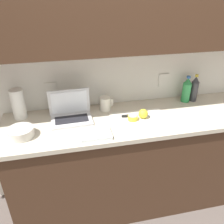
{
  "coord_description": "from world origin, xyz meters",
  "views": [
    {
      "loc": [
        -0.65,
        -1.56,
        1.87
      ],
      "look_at": [
        -0.31,
        -0.01,
        1.0
      ],
      "focal_mm": 38.0,
      "sensor_mm": 36.0,
      "label": 1
    }
  ],
  "objects_px": {
    "laptop": "(71,113)",
    "bottle_oil_tall": "(187,90)",
    "knife": "(132,116)",
    "bowl_white": "(21,132)",
    "cutting_board": "(139,118)",
    "measuring_cup": "(105,104)",
    "paper_towel_roll": "(18,104)",
    "lemon_half_cut": "(133,118)",
    "bottle_green_soda": "(194,89)",
    "lemon_whole_beside": "(143,114)"
  },
  "relations": [
    {
      "from": "bottle_green_soda",
      "to": "measuring_cup",
      "type": "bearing_deg",
      "value": -179.51
    },
    {
      "from": "laptop",
      "to": "cutting_board",
      "type": "xyz_separation_m",
      "value": [
        0.52,
        -0.11,
        -0.05
      ]
    },
    {
      "from": "cutting_board",
      "to": "measuring_cup",
      "type": "relative_size",
      "value": 3.76
    },
    {
      "from": "laptop",
      "to": "bottle_oil_tall",
      "type": "distance_m",
      "value": 1.04
    },
    {
      "from": "bowl_white",
      "to": "knife",
      "type": "bearing_deg",
      "value": 5.96
    },
    {
      "from": "knife",
      "to": "measuring_cup",
      "type": "height_order",
      "value": "measuring_cup"
    },
    {
      "from": "bottle_green_soda",
      "to": "lemon_half_cut",
      "type": "bearing_deg",
      "value": -160.0
    },
    {
      "from": "laptop",
      "to": "lemon_whole_beside",
      "type": "relative_size",
      "value": 4.33
    },
    {
      "from": "laptop",
      "to": "measuring_cup",
      "type": "relative_size",
      "value": 2.82
    },
    {
      "from": "measuring_cup",
      "to": "bowl_white",
      "type": "bearing_deg",
      "value": -157.75
    },
    {
      "from": "cutting_board",
      "to": "paper_towel_roll",
      "type": "height_order",
      "value": "paper_towel_roll"
    },
    {
      "from": "lemon_whole_beside",
      "to": "bottle_green_soda",
      "type": "height_order",
      "value": "bottle_green_soda"
    },
    {
      "from": "bottle_green_soda",
      "to": "bowl_white",
      "type": "xyz_separation_m",
      "value": [
        -1.46,
        -0.27,
        -0.08
      ]
    },
    {
      "from": "laptop",
      "to": "bottle_oil_tall",
      "type": "height_order",
      "value": "bottle_oil_tall"
    },
    {
      "from": "cutting_board",
      "to": "lemon_half_cut",
      "type": "xyz_separation_m",
      "value": [
        -0.06,
        -0.03,
        0.02
      ]
    },
    {
      "from": "bottle_oil_tall",
      "to": "knife",
      "type": "bearing_deg",
      "value": -161.46
    },
    {
      "from": "lemon_whole_beside",
      "to": "paper_towel_roll",
      "type": "distance_m",
      "value": 0.98
    },
    {
      "from": "lemon_half_cut",
      "to": "bottle_oil_tall",
      "type": "distance_m",
      "value": 0.62
    },
    {
      "from": "lemon_whole_beside",
      "to": "paper_towel_roll",
      "type": "relative_size",
      "value": 0.31
    },
    {
      "from": "laptop",
      "to": "knife",
      "type": "bearing_deg",
      "value": -12.12
    },
    {
      "from": "cutting_board",
      "to": "bowl_white",
      "type": "distance_m",
      "value": 0.88
    },
    {
      "from": "bottle_green_soda",
      "to": "laptop",
      "type": "bearing_deg",
      "value": -174.73
    },
    {
      "from": "bottle_green_soda",
      "to": "lemon_whole_beside",
      "type": "bearing_deg",
      "value": -158.22
    },
    {
      "from": "lemon_half_cut",
      "to": "paper_towel_roll",
      "type": "height_order",
      "value": "paper_towel_roll"
    },
    {
      "from": "measuring_cup",
      "to": "paper_towel_roll",
      "type": "relative_size",
      "value": 0.48
    },
    {
      "from": "bottle_oil_tall",
      "to": "paper_towel_roll",
      "type": "relative_size",
      "value": 0.99
    },
    {
      "from": "paper_towel_roll",
      "to": "bottle_oil_tall",
      "type": "bearing_deg",
      "value": -0.26
    },
    {
      "from": "laptop",
      "to": "lemon_whole_beside",
      "type": "xyz_separation_m",
      "value": [
        0.56,
        -0.12,
        -0.01
      ]
    },
    {
      "from": "bottle_oil_tall",
      "to": "lemon_half_cut",
      "type": "bearing_deg",
      "value": -157.56
    },
    {
      "from": "laptop",
      "to": "paper_towel_roll",
      "type": "relative_size",
      "value": 1.34
    },
    {
      "from": "lemon_half_cut",
      "to": "paper_towel_roll",
      "type": "relative_size",
      "value": 0.31
    },
    {
      "from": "lemon_whole_beside",
      "to": "bowl_white",
      "type": "relative_size",
      "value": 0.42
    },
    {
      "from": "laptop",
      "to": "bottle_green_soda",
      "type": "height_order",
      "value": "bottle_green_soda"
    },
    {
      "from": "lemon_whole_beside",
      "to": "knife",
      "type": "bearing_deg",
      "value": 157.52
    },
    {
      "from": "knife",
      "to": "bowl_white",
      "type": "distance_m",
      "value": 0.84
    },
    {
      "from": "lemon_half_cut",
      "to": "measuring_cup",
      "type": "height_order",
      "value": "measuring_cup"
    },
    {
      "from": "lemon_whole_beside",
      "to": "bottle_oil_tall",
      "type": "bearing_deg",
      "value": 24.86
    },
    {
      "from": "bottle_oil_tall",
      "to": "bowl_white",
      "type": "height_order",
      "value": "bottle_oil_tall"
    },
    {
      "from": "knife",
      "to": "lemon_half_cut",
      "type": "relative_size",
      "value": 3.34
    },
    {
      "from": "cutting_board",
      "to": "measuring_cup",
      "type": "height_order",
      "value": "measuring_cup"
    },
    {
      "from": "bowl_white",
      "to": "paper_towel_roll",
      "type": "relative_size",
      "value": 0.74
    },
    {
      "from": "lemon_whole_beside",
      "to": "bowl_white",
      "type": "xyz_separation_m",
      "value": [
        -0.91,
        -0.05,
        -0.01
      ]
    },
    {
      "from": "lemon_half_cut",
      "to": "bowl_white",
      "type": "distance_m",
      "value": 0.82
    },
    {
      "from": "laptop",
      "to": "cutting_board",
      "type": "height_order",
      "value": "laptop"
    },
    {
      "from": "cutting_board",
      "to": "bottle_oil_tall",
      "type": "bearing_deg",
      "value": 22.29
    },
    {
      "from": "cutting_board",
      "to": "bowl_white",
      "type": "bearing_deg",
      "value": -175.73
    },
    {
      "from": "bowl_white",
      "to": "paper_towel_roll",
      "type": "bearing_deg",
      "value": 97.22
    },
    {
      "from": "lemon_half_cut",
      "to": "paper_towel_roll",
      "type": "bearing_deg",
      "value": 164.43
    },
    {
      "from": "lemon_whole_beside",
      "to": "cutting_board",
      "type": "bearing_deg",
      "value": 158.59
    },
    {
      "from": "laptop",
      "to": "measuring_cup",
      "type": "xyz_separation_m",
      "value": [
        0.29,
        0.09,
        0.0
      ]
    }
  ]
}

